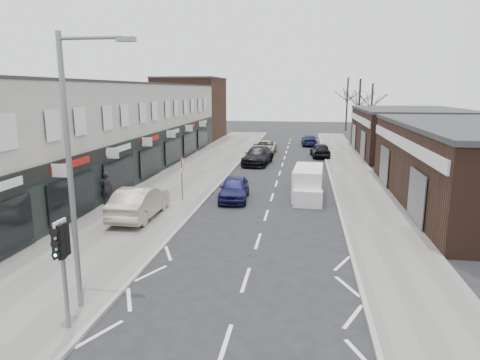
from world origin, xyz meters
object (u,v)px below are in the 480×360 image
at_px(street_lamp, 75,160).
at_px(white_van, 308,184).
at_px(warning_sign, 182,166).
at_px(parked_car_left_a, 234,188).
at_px(parked_car_left_b, 258,156).
at_px(parked_car_right_a, 308,175).
at_px(sedan_on_pavement, 140,202).
at_px(parked_car_right_c, 309,140).
at_px(parked_car_right_b, 320,150).
at_px(traffic_light, 62,249).
at_px(pedestrian, 107,188).
at_px(parked_car_left_c, 265,147).

xyz_separation_m(street_lamp, white_van, (6.72, 15.01, -3.73)).
height_order(warning_sign, parked_car_left_a, warning_sign).
bearing_deg(parked_car_left_b, parked_car_right_a, -56.52).
xyz_separation_m(sedan_on_pavement, parked_car_right_c, (8.83, 31.68, -0.30)).
xyz_separation_m(sedan_on_pavement, parked_car_left_b, (4.19, 17.56, -0.14)).
bearing_deg(parked_car_right_b, parked_car_left_a, 66.93).
height_order(parked_car_right_b, parked_car_right_c, parked_car_right_b).
bearing_deg(traffic_light, parked_car_left_a, 81.82).
xyz_separation_m(traffic_light, warning_sign, (-0.76, 14.02, -0.21)).
relative_size(traffic_light, parked_car_right_a, 0.68).
bearing_deg(parked_car_left_b, warning_sign, -97.11).
bearing_deg(warning_sign, sedan_on_pavement, -108.44).
relative_size(traffic_light, parked_car_right_b, 0.73).
relative_size(pedestrian, parked_car_right_b, 0.45).
relative_size(parked_car_left_a, parked_car_right_a, 0.91).
distance_m(pedestrian, parked_car_right_b, 24.09).
bearing_deg(warning_sign, parked_car_left_a, 19.68).
bearing_deg(parked_car_right_c, warning_sign, 72.03).
distance_m(warning_sign, white_van, 7.79).
bearing_deg(parked_car_right_a, pedestrian, 31.91).
bearing_deg(sedan_on_pavement, parked_car_left_a, -131.89).
bearing_deg(parked_car_left_a, sedan_on_pavement, -135.10).
xyz_separation_m(warning_sign, parked_car_right_b, (8.63, 18.92, -1.48)).
bearing_deg(sedan_on_pavement, parked_car_left_c, -100.40).
bearing_deg(warning_sign, pedestrian, -158.83).
height_order(parked_car_right_a, parked_car_right_b, parked_car_right_a).
xyz_separation_m(warning_sign, parked_car_right_c, (7.60, 28.00, -1.57)).
bearing_deg(white_van, sedan_on_pavement, -142.42).
xyz_separation_m(pedestrian, parked_car_left_b, (7.00, 15.44, -0.29)).
bearing_deg(warning_sign, parked_car_left_b, 77.96).
bearing_deg(pedestrian, parked_car_right_a, -163.45).
xyz_separation_m(warning_sign, sedan_on_pavement, (-1.23, -3.68, -1.27)).
bearing_deg(sedan_on_pavement, parked_car_right_c, -106.19).
bearing_deg(parked_car_left_c, pedestrian, -106.41).
xyz_separation_m(parked_car_right_a, parked_car_right_b, (1.27, 13.14, -0.03)).
relative_size(traffic_light, parked_car_right_c, 0.72).
relative_size(warning_sign, sedan_on_pavement, 0.55).
bearing_deg(parked_car_right_b, parked_car_right_a, 79.12).
bearing_deg(white_van, parked_car_right_b, 88.72).
xyz_separation_m(street_lamp, parked_car_right_a, (6.73, 18.59, -3.86)).
distance_m(street_lamp, warning_sign, 13.04).
height_order(parked_car_right_a, parked_car_right_c, parked_car_right_a).
distance_m(traffic_light, parked_car_left_a, 15.31).
distance_m(street_lamp, parked_car_left_c, 33.73).
height_order(parked_car_left_b, parked_car_right_a, parked_car_left_b).
bearing_deg(parked_car_right_a, parked_car_left_c, -74.38).
bearing_deg(pedestrian, parked_car_right_b, -138.00).
height_order(traffic_light, parked_car_right_c, traffic_light).
relative_size(street_lamp, parked_car_left_b, 1.48).
height_order(white_van, parked_car_right_a, white_van).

